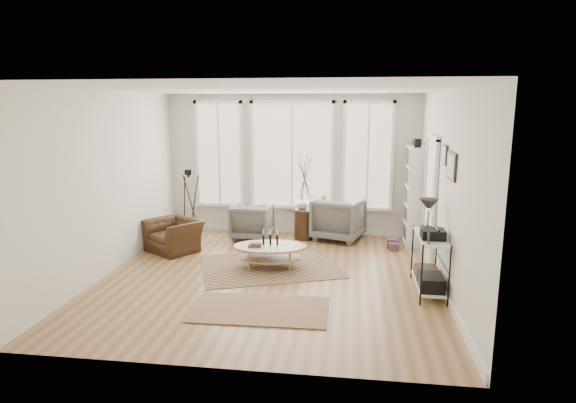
# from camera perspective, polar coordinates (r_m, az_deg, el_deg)

# --- Properties ---
(room) EXTENTS (5.50, 5.54, 2.90)m
(room) POSITION_cam_1_polar(r_m,az_deg,el_deg) (7.37, -1.98, 1.66)
(room) COLOR #A17549
(room) RESTS_ON ground
(bay_window) EXTENTS (4.14, 0.12, 2.24)m
(bay_window) POSITION_cam_1_polar(r_m,az_deg,el_deg) (9.98, 0.48, 5.25)
(bay_window) COLOR tan
(bay_window) RESTS_ON ground
(door) EXTENTS (0.09, 1.06, 2.22)m
(door) POSITION_cam_1_polar(r_m,az_deg,el_deg) (8.53, 16.50, 0.45)
(door) COLOR silver
(door) RESTS_ON ground
(bookcase) EXTENTS (0.31, 0.85, 2.06)m
(bookcase) POSITION_cam_1_polar(r_m,az_deg,el_deg) (9.59, 14.70, 0.69)
(bookcase) COLOR white
(bookcase) RESTS_ON ground
(low_shelf) EXTENTS (0.38, 1.08, 1.30)m
(low_shelf) POSITION_cam_1_polar(r_m,az_deg,el_deg) (7.26, 16.44, -6.39)
(low_shelf) COLOR white
(low_shelf) RESTS_ON ground
(wall_art) EXTENTS (0.04, 0.88, 0.44)m
(wall_art) POSITION_cam_1_polar(r_m,az_deg,el_deg) (7.04, 18.62, 4.33)
(wall_art) COLOR black
(wall_art) RESTS_ON ground
(rug_main) EXTENTS (2.68, 2.36, 0.01)m
(rug_main) POSITION_cam_1_polar(r_m,az_deg,el_deg) (8.16, -2.21, -7.68)
(rug_main) COLOR brown
(rug_main) RESTS_ON ground
(rug_runner) EXTENTS (1.81, 1.03, 0.01)m
(rug_runner) POSITION_cam_1_polar(r_m,az_deg,el_deg) (6.53, -3.31, -12.61)
(rug_runner) COLOR brown
(rug_runner) RESTS_ON ground
(coffee_table) EXTENTS (1.27, 0.88, 0.55)m
(coffee_table) POSITION_cam_1_polar(r_m,az_deg,el_deg) (8.03, -2.21, -5.82)
(coffee_table) COLOR tan
(coffee_table) RESTS_ON ground
(armchair_left) EXTENTS (0.81, 0.84, 0.72)m
(armchair_left) POSITION_cam_1_polar(r_m,az_deg,el_deg) (9.76, -4.24, -2.36)
(armchair_left) COLOR slate
(armchair_left) RESTS_ON ground
(armchair_right) EXTENTS (1.15, 1.17, 0.85)m
(armchair_right) POSITION_cam_1_polar(r_m,az_deg,el_deg) (9.73, 6.04, -2.03)
(armchair_right) COLOR slate
(armchair_right) RESTS_ON ground
(side_table) EXTENTS (0.40, 0.40, 1.70)m
(side_table) POSITION_cam_1_polar(r_m,az_deg,el_deg) (9.65, 1.97, 0.28)
(side_table) COLOR #341F11
(side_table) RESTS_ON ground
(vase) EXTENTS (0.31, 0.31, 0.26)m
(vase) POSITION_cam_1_polar(r_m,az_deg,el_deg) (9.75, 1.70, -0.09)
(vase) COLOR silver
(vase) RESTS_ON side_table
(accent_chair) EXTENTS (1.19, 1.16, 0.59)m
(accent_chair) POSITION_cam_1_polar(r_m,az_deg,el_deg) (9.18, -13.37, -3.95)
(accent_chair) COLOR #341F11
(accent_chair) RESTS_ON ground
(tripod_camera) EXTENTS (0.49, 0.49, 1.40)m
(tripod_camera) POSITION_cam_1_polar(r_m,az_deg,el_deg) (9.94, -11.55, -0.63)
(tripod_camera) COLOR black
(tripod_camera) RESTS_ON ground
(book_stack_near) EXTENTS (0.25, 0.30, 0.18)m
(book_stack_near) POSITION_cam_1_polar(r_m,az_deg,el_deg) (9.43, 12.33, -4.79)
(book_stack_near) COLOR maroon
(book_stack_near) RESTS_ON ground
(book_stack_far) EXTENTS (0.18, 0.22, 0.14)m
(book_stack_far) POSITION_cam_1_polar(r_m,az_deg,el_deg) (9.26, 12.42, -5.22)
(book_stack_far) COLOR maroon
(book_stack_far) RESTS_ON ground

